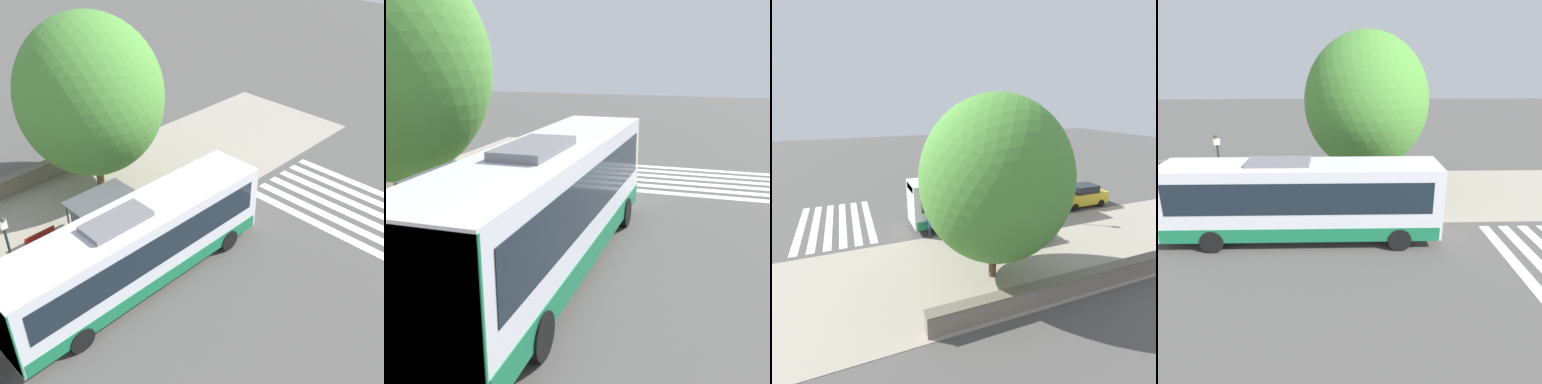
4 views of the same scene
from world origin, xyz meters
The scene contains 11 objects.
ground_plane centered at (0.00, 0.00, 0.00)m, with size 120.00×120.00×0.00m, color #514F4C.
sidewalk_plaza centered at (-4.50, 0.00, 0.01)m, with size 9.00×44.00×0.02m.
crosswalk_stripes centered at (5.00, 13.45, 0.00)m, with size 9.00×5.25×0.01m.
stone_wall centered at (-8.55, 0.00, 0.52)m, with size 0.60×20.00×1.02m.
bus centered at (1.59, 2.31, 1.94)m, with size 2.66×12.05×3.75m.
bus_shelter centered at (-1.82, 2.92, 2.05)m, with size 1.85×2.97×2.44m.
pedestrian centered at (0.01, 7.46, 0.93)m, with size 0.34×0.22×1.60m.
bench centered at (-3.24, 0.54, 0.47)m, with size 0.40×1.52×0.88m.
street_lamp_near centered at (-0.65, -1.86, 2.60)m, with size 0.28×0.28×4.39m.
shade_tree centered at (-5.70, 5.61, 5.30)m, with size 7.38×7.38×9.37m.
parked_car_behind_bus centered at (1.31, -6.75, 0.92)m, with size 1.98×4.36×1.88m.
Camera 3 is at (-18.11, 12.20, 9.03)m, focal length 28.00 mm.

